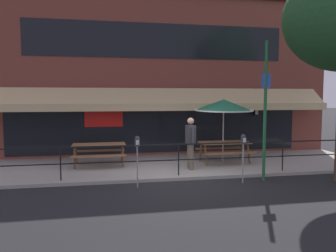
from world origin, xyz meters
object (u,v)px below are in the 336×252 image
Objects in this scene: pedestrian_walking at (191,140)px; picnic_table_centre at (224,146)px; picnic_table_left at (99,149)px; parking_meter_far at (243,144)px; patio_umbrella_centre at (224,105)px; parking_meter_near at (137,146)px; street_sign_pole at (265,110)px.

picnic_table_centre is at bearing 29.57° from pedestrian_walking.
picnic_table_left and picnic_table_centre have the same top height.
picnic_table_left is at bearing 176.73° from picnic_table_centre.
picnic_table_left is 1.27× the size of parking_meter_far.
parking_meter_far is at bearing -97.66° from patio_umbrella_centre.
parking_meter_near is at bearing -140.83° from pedestrian_walking.
street_sign_pole is (0.35, -2.35, 1.40)m from picnic_table_centre.
parking_meter_near is (1.08, -2.65, 0.44)m from picnic_table_left.
pedestrian_walking is at bearing 125.00° from parking_meter_far.
parking_meter_far is at bearing -55.00° from pedestrian_walking.
picnic_table_left is at bearing 178.63° from patio_umbrella_centre.
street_sign_pole is at bearing -28.40° from picnic_table_left.
parking_meter_near is 1.00× the size of parking_meter_far.
patio_umbrella_centre is 2.53m from street_sign_pole.
picnic_table_left is 1.27× the size of parking_meter_near.
picnic_table_centre is at bearing 35.22° from parking_meter_near.
picnic_table_centre is 0.76× the size of patio_umbrella_centre.
parking_meter_far is (4.12, -2.73, 0.44)m from picnic_table_left.
picnic_table_centre is 0.44× the size of street_sign_pole.
patio_umbrella_centre is 4.36m from parking_meter_near.
pedestrian_walking is 1.20× the size of parking_meter_near.
pedestrian_walking is 2.60m from street_sign_pole.
picnic_table_centre is at bearing -3.27° from picnic_table_left.
picnic_table_centre is at bearing -90.00° from patio_umbrella_centre.
parking_meter_near is 3.86m from street_sign_pole.
street_sign_pole is at bearing -81.97° from patio_umbrella_centre.
picnic_table_centre is 1.27× the size of parking_meter_near.
parking_meter_near and parking_meter_far have the same top height.
pedestrian_walking is 2.45m from parking_meter_near.
picnic_table_left is 4.96m from parking_meter_far.
pedestrian_walking is 0.42× the size of street_sign_pole.
pedestrian_walking reaches higher than parking_meter_near.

